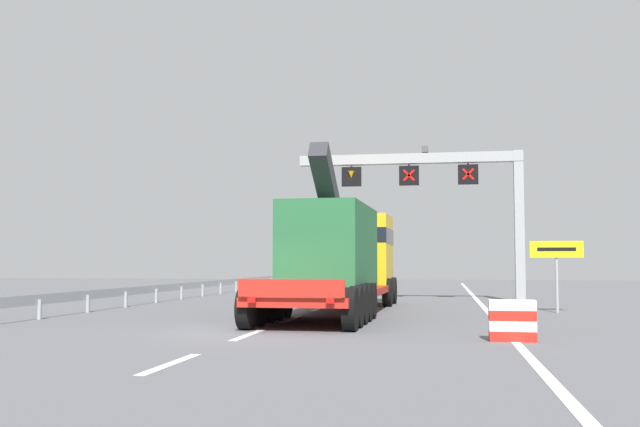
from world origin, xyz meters
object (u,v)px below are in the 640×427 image
at_px(exit_sign_yellow, 556,257).
at_px(crash_barrier_striped, 512,321).
at_px(overhead_lane_gantry, 442,183).
at_px(heavy_haul_truck_red, 343,255).

bearing_deg(exit_sign_yellow, crash_barrier_striped, -104.06).
height_order(exit_sign_yellow, crash_barrier_striped, exit_sign_yellow).
relative_size(overhead_lane_gantry, exit_sign_yellow, 4.09).
distance_m(overhead_lane_gantry, crash_barrier_striped, 16.50).
height_order(overhead_lane_gantry, heavy_haul_truck_red, overhead_lane_gantry).
bearing_deg(crash_barrier_striped, heavy_haul_truck_red, 118.92).
bearing_deg(overhead_lane_gantry, heavy_haul_truck_red, -117.60).
height_order(heavy_haul_truck_red, exit_sign_yellow, heavy_haul_truck_red).
bearing_deg(heavy_haul_truck_red, overhead_lane_gantry, 62.40).
distance_m(overhead_lane_gantry, heavy_haul_truck_red, 8.22).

